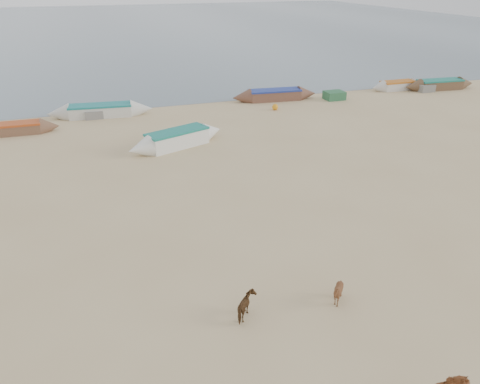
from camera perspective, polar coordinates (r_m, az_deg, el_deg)
The scene contains 7 objects.
ground at distance 16.46m, azimuth 4.56°, elevation -8.82°, with size 140.00×140.00×0.00m, color tan.
sea at distance 95.04m, azimuth -16.29°, elevation 18.85°, with size 160.00×160.00×0.00m, color slate.
calf_front at distance 14.77m, azimuth 11.84°, elevation -11.91°, with size 0.66×0.74×0.82m, color #58321B.
calf_right at distance 14.00m, azimuth 0.92°, elevation -13.81°, with size 0.76×0.65×0.77m, color #4E3119.
near_canoe at distance 27.29m, azimuth -7.64°, elevation 6.47°, with size 6.22×1.25×0.99m, color white, non-canonical shape.
waterline_canoes at distance 34.38m, azimuth -10.36°, elevation 10.10°, with size 56.95×4.16×0.91m.
beach_clutter at distance 34.56m, azimuth -2.44°, elevation 10.36°, with size 43.12×3.45×0.64m.
Camera 1 is at (-5.61, -12.42, 9.22)m, focal length 35.00 mm.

